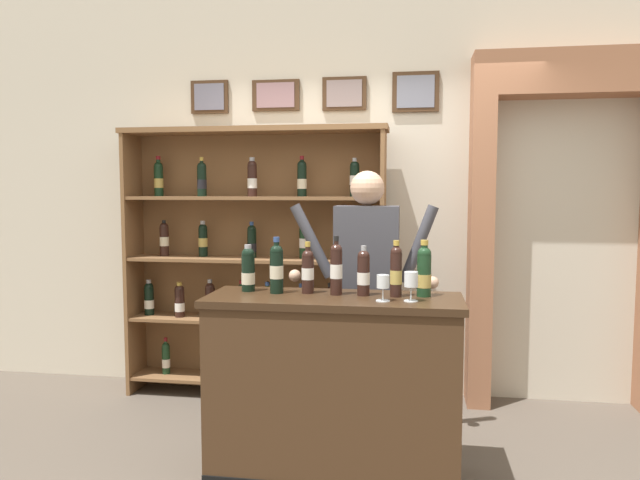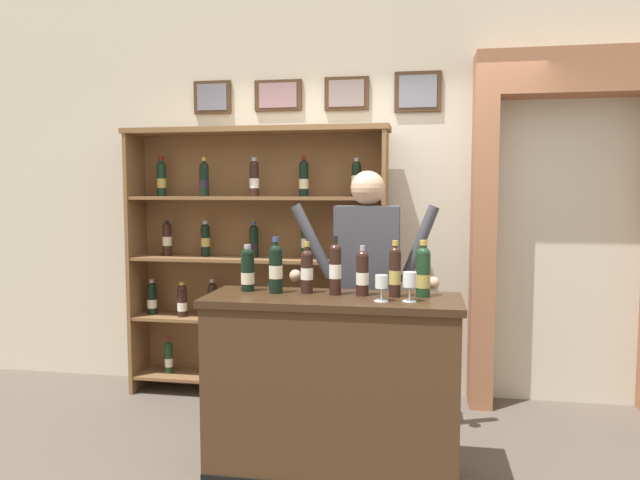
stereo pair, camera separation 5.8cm
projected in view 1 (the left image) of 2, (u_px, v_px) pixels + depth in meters
ground_plane at (345, 480)px, 3.32m from camera, size 14.00×14.00×0.02m
back_wall at (368, 176)px, 4.71m from camera, size 12.00×0.19×3.44m
wine_shelf at (255, 256)px, 4.60m from camera, size 2.05×0.35×2.08m
archway_doorway at (565, 210)px, 4.37m from camera, size 1.40×0.45×2.60m
tasting_counter at (333, 388)px, 3.28m from camera, size 1.41×0.51×1.03m
shopkeeper at (366, 273)px, 3.81m from camera, size 0.97×0.22×1.74m
tasting_bottle_grappa at (248, 269)px, 3.40m from camera, size 0.08×0.08×0.27m
tasting_bottle_super_tuscan at (277, 267)px, 3.33m from camera, size 0.08×0.08×0.32m
tasting_bottle_vin_santo at (308, 270)px, 3.33m from camera, size 0.07×0.07×0.29m
tasting_bottle_brunello at (336, 268)px, 3.28m from camera, size 0.07×0.07×0.33m
tasting_bottle_prosecco at (364, 272)px, 3.26m from camera, size 0.07×0.07×0.28m
tasting_bottle_rosso at (396, 270)px, 3.23m from camera, size 0.07×0.07×0.31m
tasting_bottle_chianti at (424, 271)px, 3.23m from camera, size 0.08×0.08×0.31m
wine_glass_spare at (383, 284)px, 3.09m from camera, size 0.08×0.08×0.14m
wine_glass_center at (411, 281)px, 3.09m from camera, size 0.07×0.07×0.16m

